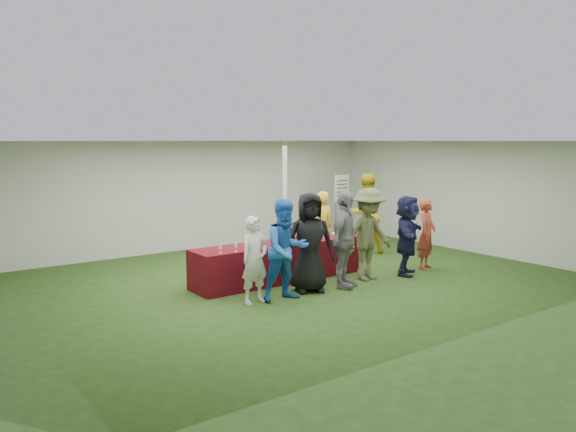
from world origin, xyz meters
TOP-DOWN VIEW (x-y plane):
  - ground at (0.00, 0.00)m, footprint 60.00×60.00m
  - tent at (0.50, 1.20)m, footprint 10.00×10.00m
  - serving_table at (-0.40, 0.12)m, footprint 3.60×0.80m
  - wine_bottles at (0.23, 0.26)m, footprint 0.70×0.14m
  - wine_glasses at (-0.88, -0.14)m, footprint 2.82×0.15m
  - water_bottle at (-0.29, 0.20)m, footprint 0.07×0.07m
  - bar_towel at (1.15, 0.17)m, footprint 0.25×0.18m
  - dump_bucket at (1.18, -0.10)m, footprint 0.22×0.22m
  - wine_list_sign at (3.37, 2.59)m, footprint 0.50×0.03m
  - staff_pourer at (1.27, 0.89)m, footprint 0.64×0.48m
  - staff_back at (2.80, 1.07)m, footprint 1.16×1.05m
  - customer_0 at (-1.63, -0.90)m, footprint 0.57×0.40m
  - customer_1 at (-1.09, -1.06)m, footprint 0.90×0.73m
  - customer_2 at (-0.44, -0.87)m, footprint 1.03×0.86m
  - customer_3 at (0.24, -1.04)m, footprint 1.13×0.92m
  - customer_4 at (1.02, -0.87)m, footprint 1.21×0.75m
  - customer_5 at (1.95, -1.02)m, footprint 1.49×1.29m
  - customer_6 at (2.67, -0.91)m, footprint 0.65×0.55m

SIDE VIEW (x-z plane):
  - ground at x=0.00m, z-range 0.00..0.00m
  - serving_table at x=-0.40m, z-range 0.00..0.75m
  - customer_0 at x=-1.63m, z-range 0.00..1.47m
  - customer_6 at x=2.67m, z-range 0.00..1.50m
  - bar_towel at x=1.15m, z-range 0.75..0.78m
  - staff_pourer at x=1.27m, z-range 0.00..1.60m
  - customer_5 at x=1.95m, z-range 0.00..1.62m
  - dump_bucket at x=1.18m, z-range 0.75..0.93m
  - water_bottle at x=-0.29m, z-range 0.74..0.97m
  - wine_glasses at x=-0.88m, z-range 0.78..0.94m
  - customer_1 at x=-1.09m, z-range 0.00..1.74m
  - wine_bottles at x=0.23m, z-range 0.71..1.03m
  - customer_2 at x=-0.44m, z-range 0.00..1.80m
  - customer_3 at x=0.24m, z-range 0.00..1.80m
  - customer_4 at x=1.02m, z-range 0.00..1.81m
  - staff_back at x=2.80m, z-range 0.00..1.93m
  - wine_list_sign at x=3.37m, z-range 0.42..2.22m
  - tent at x=0.50m, z-range -3.65..6.35m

